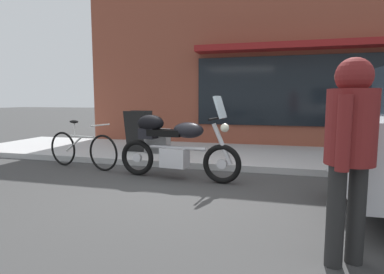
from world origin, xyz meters
The scene contains 5 objects.
ground_plane centered at (0.00, 0.00, 0.00)m, with size 80.00×80.00×0.00m, color #393939.
touring_motorcycle centered at (-0.24, 0.64, 0.60)m, with size 2.18×0.81×1.39m.
parked_bicycle centered at (-2.18, 0.93, 0.38)m, with size 1.74×0.56×0.93m.
pedestrian_walking centered at (2.07, -1.73, 1.04)m, with size 0.50×0.53×1.66m.
sandwich_board_sign centered at (-1.64, 2.36, 0.60)m, with size 0.55×0.42×0.95m.
Camera 1 is at (1.53, -4.46, 1.35)m, focal length 30.04 mm.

